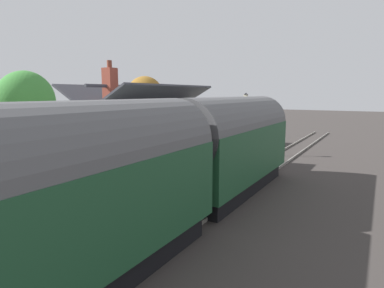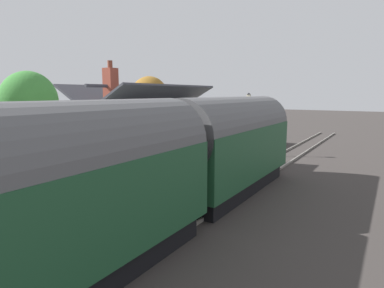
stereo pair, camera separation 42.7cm
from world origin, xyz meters
TOP-DOWN VIEW (x-y plane):
  - ground_plane at (0.00, 0.00)m, footprint 160.00×160.00m
  - platform at (0.00, 4.17)m, footprint 32.00×6.34m
  - platform_edge_coping at (0.00, 1.18)m, footprint 32.00×0.36m
  - rail_near at (0.00, -1.62)m, footprint 52.00×0.08m
  - rail_far at (0.00, -0.18)m, footprint 52.00×0.08m
  - train at (-7.95, -0.90)m, footprint 24.65×2.73m
  - station_building at (1.07, 5.05)m, footprint 8.12×4.66m
  - bench_mid_platform at (-8.16, 2.89)m, footprint 1.41×0.46m
  - bench_by_lamp at (-5.61, 3.01)m, footprint 1.42×0.50m
  - bench_platform_end at (10.27, 3.01)m, footprint 1.41×0.46m
  - planter_bench_right at (8.30, 2.08)m, footprint 0.42×0.42m
  - planter_by_door at (-4.67, 5.46)m, footprint 0.56×0.56m
  - planter_bench_left at (8.73, 4.40)m, footprint 0.56×0.56m
  - planter_corner_building at (6.06, 2.32)m, footprint 0.73×0.32m
  - lamp_post_platform at (8.68, 1.76)m, footprint 0.32×0.50m
  - station_sign_board at (6.46, 2.05)m, footprint 0.96×0.06m
  - tree_far_right at (-2.15, 10.74)m, footprint 3.21×3.10m
  - tree_distant at (12.31, 13.58)m, footprint 3.67×3.61m

SIDE VIEW (x-z plane):
  - ground_plane at x=0.00m, z-range 0.00..0.00m
  - rail_near at x=0.00m, z-range 0.00..0.14m
  - rail_far at x=0.00m, z-range 0.00..0.14m
  - platform at x=0.00m, z-range 0.00..0.94m
  - platform_edge_coping at x=0.00m, z-range 0.94..0.95m
  - planter_corner_building at x=6.06m, z-range 0.92..1.50m
  - planter_bench_right at x=8.30m, z-range 0.93..1.59m
  - planter_bench_left at x=8.73m, z-range 0.96..1.78m
  - bench_mid_platform at x=-8.16m, z-range 0.97..1.85m
  - bench_by_lamp at x=-5.61m, z-range 0.97..1.85m
  - bench_platform_end at x=10.27m, z-range 0.97..1.85m
  - planter_by_door at x=-4.67m, z-range 0.99..1.85m
  - station_sign_board at x=6.46m, z-range 1.34..2.91m
  - train at x=-7.95m, z-range 0.05..4.37m
  - station_building at x=1.07m, z-range -0.18..4.96m
  - lamp_post_platform at x=8.68m, z-range 1.66..5.24m
  - tree_far_right at x=-2.15m, z-range 1.12..6.86m
  - tree_distant at x=12.31m, z-range 1.15..7.29m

